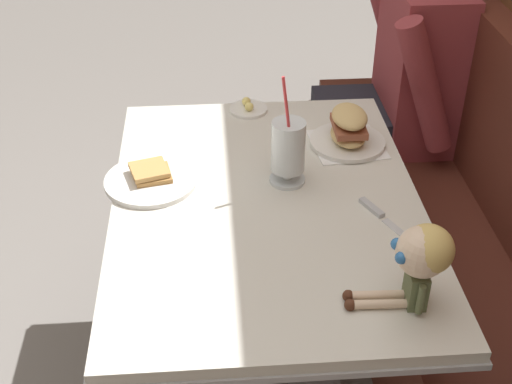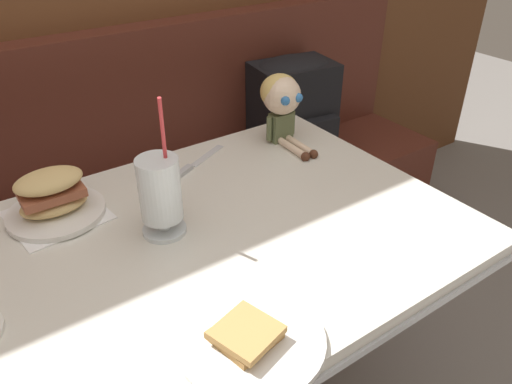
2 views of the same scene
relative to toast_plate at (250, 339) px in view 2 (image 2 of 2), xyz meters
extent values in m
cube|color=#512319|center=(0.11, 0.89, -0.53)|extent=(2.60, 0.48, 0.45)
cube|color=#512319|center=(0.11, 1.08, -0.03)|extent=(2.60, 0.10, 0.55)
cube|color=silver|center=(0.11, 0.30, -0.03)|extent=(1.10, 0.80, 0.03)
cube|color=#B7BABF|center=(0.11, 0.30, -0.05)|extent=(1.11, 0.81, 0.02)
cylinder|color=#A5A8AD|center=(0.11, 0.30, -0.38)|extent=(0.14, 0.14, 0.65)
cylinder|color=white|center=(0.00, 0.00, 0.00)|extent=(0.25, 0.25, 0.01)
cube|color=#B78447|center=(-0.01, 0.01, 0.01)|extent=(0.11, 0.11, 0.01)
cube|color=tan|center=(-0.01, 0.00, 0.02)|extent=(0.12, 0.12, 0.01)
cylinder|color=silver|center=(0.02, 0.37, -0.01)|extent=(0.10, 0.10, 0.01)
cylinder|color=silver|center=(0.02, 0.37, 0.01)|extent=(0.03, 0.03, 0.03)
cylinder|color=silver|center=(0.02, 0.37, 0.10)|extent=(0.09, 0.09, 0.14)
cylinder|color=#ADE0A8|center=(0.02, 0.37, 0.09)|extent=(0.08, 0.08, 0.12)
cylinder|color=#DB383D|center=(0.04, 0.36, 0.19)|extent=(0.02, 0.04, 0.22)
cube|color=white|center=(-0.16, 0.56, -0.01)|extent=(0.22, 0.22, 0.00)
cylinder|color=white|center=(-0.16, 0.56, 0.00)|extent=(0.22, 0.22, 0.01)
ellipsoid|color=tan|center=(-0.16, 0.56, 0.02)|extent=(0.15, 0.10, 0.04)
cube|color=#995138|center=(-0.16, 0.56, 0.05)|extent=(0.14, 0.09, 0.02)
ellipsoid|color=tan|center=(-0.16, 0.56, 0.08)|extent=(0.15, 0.10, 0.04)
cube|color=silver|center=(0.28, 0.62, -0.01)|extent=(0.13, 0.08, 0.00)
cube|color=#B2B5BA|center=(0.17, 0.57, -0.01)|extent=(0.08, 0.05, 0.01)
cube|color=#5B6642|center=(0.51, 0.59, 0.03)|extent=(0.07, 0.04, 0.08)
sphere|color=beige|center=(0.51, 0.59, 0.13)|extent=(0.11, 0.11, 0.11)
ellipsoid|color=#D8B766|center=(0.51, 0.60, 0.14)|extent=(0.12, 0.11, 0.10)
sphere|color=#2D6BB2|center=(0.48, 0.54, 0.13)|extent=(0.03, 0.03, 0.03)
sphere|color=#2D6BB2|center=(0.53, 0.54, 0.13)|extent=(0.03, 0.03, 0.03)
cylinder|color=beige|center=(0.49, 0.51, 0.00)|extent=(0.02, 0.12, 0.02)
cylinder|color=beige|center=(0.52, 0.50, 0.00)|extent=(0.02, 0.12, 0.02)
sphere|color=#4C2819|center=(0.49, 0.45, 0.00)|extent=(0.03, 0.03, 0.03)
sphere|color=#4C2819|center=(0.52, 0.44, 0.00)|extent=(0.03, 0.03, 0.03)
cylinder|color=#5B6642|center=(0.47, 0.59, 0.04)|extent=(0.02, 0.02, 0.07)
cylinder|color=#5B6642|center=(0.55, 0.58, 0.04)|extent=(0.02, 0.02, 0.07)
cube|color=black|center=(0.81, 0.91, -0.11)|extent=(0.32, 0.24, 0.38)
cube|color=black|center=(0.81, 0.79, -0.19)|extent=(0.21, 0.08, 0.17)
ellipsoid|color=black|center=(0.81, 0.91, 0.07)|extent=(0.31, 0.23, 0.07)
camera|label=1|loc=(1.57, 0.16, 1.04)|focal=48.98mm
camera|label=2|loc=(-0.32, -0.48, 0.65)|focal=35.14mm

